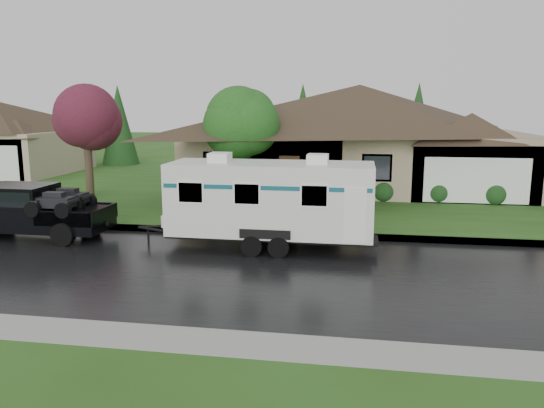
% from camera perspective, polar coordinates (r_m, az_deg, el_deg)
% --- Properties ---
extents(ground, '(140.00, 140.00, 0.00)m').
position_cam_1_polar(ground, '(16.99, 2.04, -5.34)').
color(ground, '#284C17').
rests_on(ground, ground).
extents(road, '(140.00, 8.00, 0.01)m').
position_cam_1_polar(road, '(15.09, 1.07, -7.39)').
color(road, black).
rests_on(road, ground).
extents(curb, '(140.00, 0.50, 0.15)m').
position_cam_1_polar(curb, '(19.13, 2.90, -3.28)').
color(curb, gray).
rests_on(curb, ground).
extents(lawn, '(140.00, 26.00, 0.15)m').
position_cam_1_polar(lawn, '(31.61, 5.51, 2.24)').
color(lawn, '#284C17').
rests_on(lawn, ground).
extents(house_main, '(19.44, 10.80, 6.90)m').
position_cam_1_polar(house_main, '(30.06, 9.89, 8.44)').
color(house_main, gray).
rests_on(house_main, lawn).
extents(tree_left_green, '(3.23, 3.23, 5.35)m').
position_cam_1_polar(tree_left_green, '(23.89, -3.20, 8.68)').
color(tree_left_green, '#382B1E').
rests_on(tree_left_green, lawn).
extents(tree_red, '(3.26, 3.26, 5.39)m').
position_cam_1_polar(tree_red, '(27.71, -19.38, 8.43)').
color(tree_red, '#382B1E').
rests_on(tree_red, lawn).
extents(shrub_row, '(13.60, 1.00, 1.00)m').
position_cam_1_polar(shrub_row, '(25.82, 9.10, 1.55)').
color(shrub_row, '#143814').
rests_on(shrub_row, lawn).
extents(pickup_truck, '(5.65, 2.15, 1.88)m').
position_cam_1_polar(pickup_truck, '(20.74, -24.87, -0.53)').
color(pickup_truck, black).
rests_on(pickup_truck, ground).
extents(travel_trailer, '(6.97, 2.45, 3.13)m').
position_cam_1_polar(travel_trailer, '(17.30, -0.12, 0.60)').
color(travel_trailer, silver).
rests_on(travel_trailer, ground).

